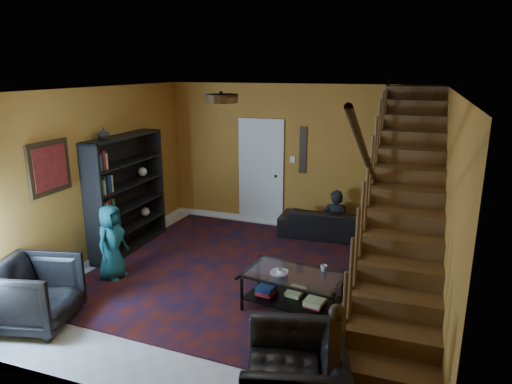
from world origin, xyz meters
TOP-DOWN VIEW (x-y plane):
  - floor at (0.00, 0.00)m, footprint 5.50×5.50m
  - room at (-1.33, 1.33)m, footprint 5.50×5.50m
  - staircase at (2.12, -0.00)m, footprint 0.95×5.02m
  - bookshelf at (-2.40, 0.60)m, footprint 0.35×1.80m
  - door at (-0.70, 2.73)m, footprint 0.82×0.05m
  - framed_picture at (-2.57, -0.90)m, footprint 0.04×0.74m
  - wall_hanging at (0.15, 2.73)m, footprint 0.14×0.03m
  - ceiling_fixture at (0.00, -0.80)m, footprint 0.40×0.40m
  - rug at (-0.48, 0.34)m, footprint 4.00×4.52m
  - sofa at (0.82, 2.30)m, footprint 1.90×0.77m
  - armchair_left at (-2.05, -1.92)m, footprint 1.10×1.08m
  - armchair_right at (1.32, -2.25)m, footprint 1.16×1.26m
  - person_adult_a at (0.90, 2.35)m, footprint 0.52×0.35m
  - person_adult_b at (1.50, 2.35)m, footprint 0.72×0.60m
  - person_child at (-1.95, -0.51)m, footprint 0.39×0.58m
  - coffee_table at (0.83, -0.45)m, footprint 1.36×0.92m
  - cup_a at (0.70, -0.56)m, footprint 0.14×0.14m
  - cup_b at (1.19, -0.25)m, footprint 0.12×0.12m
  - bowl at (0.67, -0.57)m, footprint 0.24×0.24m
  - vase at (-2.41, 0.10)m, footprint 0.18×0.18m
  - popcorn_bucket at (-2.10, -1.88)m, footprint 0.15×0.15m

SIDE VIEW (x-z plane):
  - floor at x=0.00m, z-range 0.00..0.00m
  - rug at x=-0.48m, z-range 0.00..0.02m
  - room at x=-1.33m, z-range -2.70..2.80m
  - popcorn_bucket at x=-2.10m, z-range 0.02..0.19m
  - person_adult_b at x=1.50m, z-range -0.45..0.91m
  - person_adult_a at x=0.90m, z-range -0.45..0.92m
  - sofa at x=0.82m, z-range 0.00..0.55m
  - coffee_table at x=0.83m, z-range 0.04..0.52m
  - armchair_right at x=1.32m, z-range 0.00..0.69m
  - armchair_left at x=-2.05m, z-range 0.00..0.84m
  - bowl at x=0.67m, z-range 0.48..0.54m
  - cup_b at x=1.19m, z-range 0.48..0.57m
  - cup_a at x=0.70m, z-range 0.48..0.57m
  - person_child at x=-1.95m, z-range 0.00..1.16m
  - bookshelf at x=-2.40m, z-range -0.04..1.96m
  - door at x=-0.70m, z-range 0.00..2.05m
  - staircase at x=2.12m, z-range -0.19..2.99m
  - wall_hanging at x=0.15m, z-range 1.10..2.00m
  - framed_picture at x=-2.57m, z-range 1.38..2.12m
  - vase at x=-2.41m, z-range 2.00..2.19m
  - ceiling_fixture at x=0.00m, z-range 2.69..2.79m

